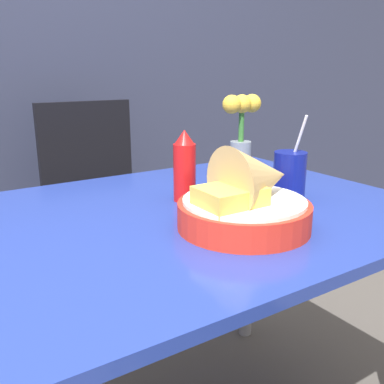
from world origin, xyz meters
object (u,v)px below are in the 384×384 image
food_basket (249,199)px  flower_vase (241,131)px  ketchup_bottle (185,167)px  drink_cup (289,177)px  chair_far_window (96,194)px

food_basket → flower_vase: 0.44m
ketchup_bottle → drink_cup: drink_cup is taller
chair_far_window → ketchup_bottle: 0.82m
chair_far_window → ketchup_bottle: size_ratio=5.10×
chair_far_window → flower_vase: (0.23, -0.66, 0.32)m
food_basket → flower_vase: (0.26, 0.35, 0.08)m
food_basket → flower_vase: bearing=53.2°
food_basket → ketchup_bottle: ketchup_bottle is taller
food_basket → drink_cup: 0.24m
ketchup_bottle → drink_cup: 0.27m
ketchup_bottle → chair_far_window: bearing=86.7°
food_basket → ketchup_bottle: size_ratio=1.54×
chair_far_window → food_basket: chair_far_window is taller
food_basket → drink_cup: drink_cup is taller
chair_far_window → food_basket: bearing=-92.0°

